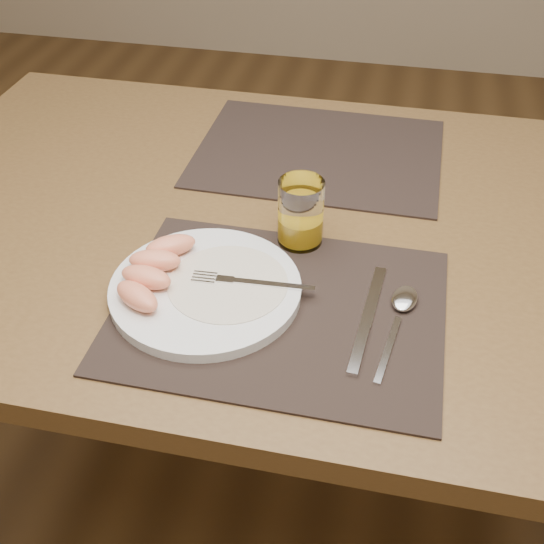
{
  "coord_description": "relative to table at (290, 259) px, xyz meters",
  "views": [
    {
      "loc": [
        0.16,
        -0.9,
        1.39
      ],
      "look_at": [
        0.0,
        -0.16,
        0.77
      ],
      "focal_mm": 45.0,
      "sensor_mm": 36.0,
      "label": 1
    }
  ],
  "objects": [
    {
      "name": "spoon",
      "position": [
        0.19,
        -0.18,
        0.09
      ],
      "size": [
        0.05,
        0.19,
        0.01
      ],
      "color": "silver",
      "rests_on": "placemat_near"
    },
    {
      "name": "grapefruit_wedges",
      "position": [
        -0.16,
        -0.21,
        0.12
      ],
      "size": [
        0.09,
        0.19,
        0.03
      ],
      "color": "#FA9166",
      "rests_on": "plate"
    },
    {
      "name": "fork",
      "position": [
        -0.03,
        -0.2,
        0.11
      ],
      "size": [
        0.18,
        0.03,
        0.0
      ],
      "color": "silver",
      "rests_on": "plate"
    },
    {
      "name": "placemat_near",
      "position": [
        0.03,
        -0.22,
        0.09
      ],
      "size": [
        0.45,
        0.35,
        0.0
      ],
      "primitive_type": "cube",
      "rotation": [
        0.0,
        0.0,
        -0.0
      ],
      "color": "black",
      "rests_on": "table"
    },
    {
      "name": "plate_dressing",
      "position": [
        -0.05,
        -0.2,
        0.1
      ],
      "size": [
        0.17,
        0.17,
        0.0
      ],
      "color": "white",
      "rests_on": "plate"
    },
    {
      "name": "ground",
      "position": [
        0.0,
        0.0,
        -0.67
      ],
      "size": [
        5.0,
        5.0,
        0.0
      ],
      "primitive_type": "plane",
      "color": "#553A1D",
      "rests_on": "ground"
    },
    {
      "name": "plate",
      "position": [
        -0.08,
        -0.21,
        0.1
      ],
      "size": [
        0.27,
        0.27,
        0.02
      ],
      "primitive_type": "cylinder",
      "color": "white",
      "rests_on": "placemat_near"
    },
    {
      "name": "placemat_far",
      "position": [
        0.01,
        0.22,
        0.09
      ],
      "size": [
        0.45,
        0.35,
        0.0
      ],
      "primitive_type": "cube",
      "rotation": [
        0.0,
        0.0,
        -0.01
      ],
      "color": "black",
      "rests_on": "table"
    },
    {
      "name": "juice_glass",
      "position": [
        0.03,
        -0.06,
        0.13
      ],
      "size": [
        0.07,
        0.07,
        0.11
      ],
      "color": "white",
      "rests_on": "placemat_near"
    },
    {
      "name": "table",
      "position": [
        0.0,
        0.0,
        0.0
      ],
      "size": [
        1.4,
        0.9,
        0.75
      ],
      "color": "brown",
      "rests_on": "ground"
    },
    {
      "name": "knife",
      "position": [
        0.15,
        -0.23,
        0.09
      ],
      "size": [
        0.03,
        0.22,
        0.01
      ],
      "color": "silver",
      "rests_on": "placemat_near"
    }
  ]
}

